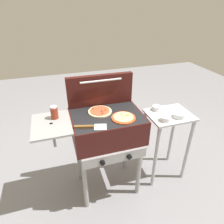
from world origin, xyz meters
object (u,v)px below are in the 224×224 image
at_px(pizza_cheese, 123,117).
at_px(spatula, 91,127).
at_px(grill, 106,129).
at_px(topping_bowl_far, 157,108).
at_px(prep_table, 167,133).
at_px(pizza_pepperoni, 100,111).
at_px(topping_bowl_near, 166,119).
at_px(topping_bowl_middle, 179,115).
at_px(sauce_jar, 54,112).

height_order(pizza_cheese, spatula, pizza_cheese).
bearing_deg(grill, topping_bowl_far, 11.62).
bearing_deg(prep_table, grill, -179.63).
bearing_deg(pizza_cheese, pizza_pepperoni, 134.65).
bearing_deg(topping_bowl_near, topping_bowl_middle, 5.70).
bearing_deg(sauce_jar, grill, -11.01).
distance_m(sauce_jar, spatula, 0.36).
xyz_separation_m(spatula, prep_table, (0.84, 0.16, -0.35)).
height_order(topping_bowl_near, topping_bowl_far, same).
distance_m(grill, prep_table, 0.70).
bearing_deg(topping_bowl_middle, prep_table, 121.39).
height_order(sauce_jar, prep_table, sauce_jar).
height_order(prep_table, topping_bowl_middle, topping_bowl_middle).
bearing_deg(pizza_pepperoni, topping_bowl_near, -15.51).
xyz_separation_m(pizza_cheese, pizza_pepperoni, (-0.17, 0.17, -0.00)).
xyz_separation_m(grill, topping_bowl_far, (0.59, 0.12, 0.06)).
distance_m(pizza_pepperoni, topping_bowl_far, 0.62).
xyz_separation_m(grill, pizza_pepperoni, (-0.03, 0.07, 0.15)).
distance_m(grill, topping_bowl_near, 0.58).
bearing_deg(topping_bowl_far, prep_table, -52.66).
relative_size(sauce_jar, topping_bowl_near, 1.22).
relative_size(prep_table, topping_bowl_far, 8.82).
bearing_deg(spatula, pizza_cheese, 10.76).
distance_m(pizza_pepperoni, topping_bowl_middle, 0.78).
bearing_deg(topping_bowl_far, sauce_jar, -177.92).
bearing_deg(topping_bowl_near, grill, 170.38).
relative_size(pizza_pepperoni, topping_bowl_near, 2.31).
bearing_deg(pizza_pepperoni, sauce_jar, 177.96).
bearing_deg(sauce_jar, topping_bowl_far, 2.08).
height_order(grill, sauce_jar, sauce_jar).
distance_m(sauce_jar, topping_bowl_far, 1.03).
relative_size(grill, prep_table, 1.21).
distance_m(pizza_cheese, topping_bowl_middle, 0.60).
bearing_deg(spatula, topping_bowl_far, 20.21).
bearing_deg(topping_bowl_near, prep_table, 42.53).
distance_m(prep_table, topping_bowl_middle, 0.27).
relative_size(spatula, topping_bowl_far, 2.95).
distance_m(spatula, topping_bowl_near, 0.74).
xyz_separation_m(pizza_cheese, spatula, (-0.30, -0.06, -0.00)).
height_order(grill, topping_bowl_far, grill).
bearing_deg(pizza_pepperoni, prep_table, -5.27).
distance_m(prep_table, topping_bowl_far, 0.29).
bearing_deg(grill, topping_bowl_near, -9.62).
distance_m(topping_bowl_near, topping_bowl_far, 0.22).
bearing_deg(sauce_jar, prep_table, -4.10).
bearing_deg(topping_bowl_middle, pizza_cheese, -178.17).
relative_size(sauce_jar, spatula, 0.43).
bearing_deg(topping_bowl_middle, spatula, -175.13).
xyz_separation_m(topping_bowl_near, topping_bowl_far, (0.02, 0.22, 0.00)).
distance_m(grill, sauce_jar, 0.48).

